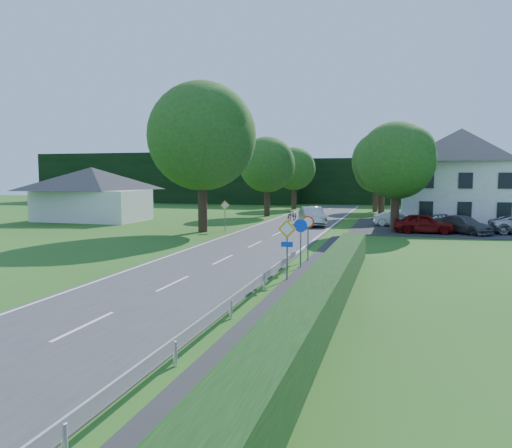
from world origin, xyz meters
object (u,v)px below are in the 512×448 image
(parked_car_grey, at_px, (463,225))
(streetlight, at_px, (391,175))
(parasol, at_px, (431,214))
(moving_car, at_px, (312,216))
(motorcycle, at_px, (292,215))
(parked_car_red, at_px, (424,223))
(parked_car_silver_a, at_px, (397,219))

(parked_car_grey, bearing_deg, streetlight, 113.05)
(parked_car_grey, bearing_deg, parasol, 62.84)
(moving_car, distance_m, parasol, 10.33)
(motorcycle, relative_size, parked_car_red, 0.48)
(parked_car_grey, bearing_deg, moving_car, 119.86)
(parked_car_grey, distance_m, parasol, 5.67)
(streetlight, distance_m, parasol, 5.89)
(moving_car, bearing_deg, parked_car_silver_a, -6.94)
(streetlight, height_order, parked_car_grey, streetlight)
(moving_car, distance_m, motorcycle, 4.94)
(streetlight, height_order, parasol, streetlight)
(parked_car_silver_a, bearing_deg, parked_car_grey, -129.08)
(motorcycle, xyz_separation_m, parasol, (12.66, -1.52, 0.51))
(parked_car_grey, relative_size, parasol, 1.96)
(parked_car_red, xyz_separation_m, parked_car_silver_a, (-1.96, 4.87, -0.09))
(streetlight, xyz_separation_m, parked_car_red, (2.60, -2.48, -3.67))
(parasol, bearing_deg, streetlight, -135.62)
(motorcycle, relative_size, parked_car_silver_a, 0.53)
(streetlight, xyz_separation_m, parked_car_grey, (5.42, -1.92, -3.75))
(parked_car_red, bearing_deg, parked_car_silver_a, 21.69)
(streetlight, distance_m, motorcycle, 11.13)
(parked_car_grey, xyz_separation_m, parasol, (-1.96, 5.30, 0.39))
(streetlight, xyz_separation_m, motorcycle, (-9.20, 4.91, -3.87))
(streetlight, relative_size, parked_car_red, 1.81)
(parked_car_grey, bearing_deg, parked_car_silver_a, 90.56)
(motorcycle, relative_size, parasol, 0.90)
(moving_car, relative_size, parked_car_grey, 1.07)
(streetlight, relative_size, parked_car_silver_a, 2.00)
(parked_car_red, relative_size, parked_car_grey, 0.95)
(parked_car_red, bearing_deg, motorcycle, 57.67)
(streetlight, bearing_deg, moving_car, 173.32)
(streetlight, relative_size, moving_car, 1.62)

